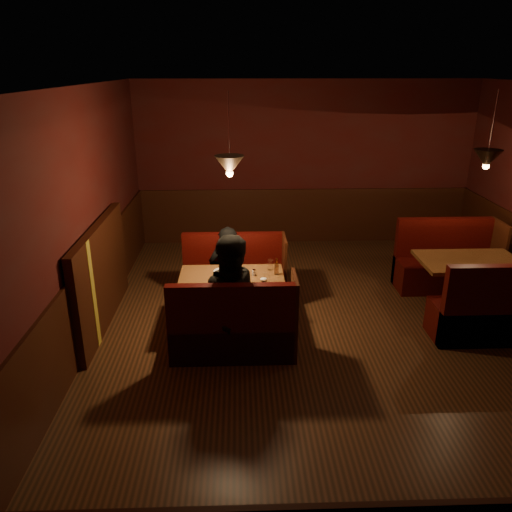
{
  "coord_description": "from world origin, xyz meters",
  "views": [
    {
      "loc": [
        -1.19,
        -5.39,
        3.11
      ],
      "look_at": [
        -0.99,
        0.24,
        0.95
      ],
      "focal_mm": 35.0,
      "sensor_mm": 36.0,
      "label": 1
    }
  ],
  "objects_px": {
    "second_table": "(468,273)",
    "second_bench_near": "(496,316)",
    "diner_a": "(228,254)",
    "diner_b": "(236,282)",
    "main_table": "(233,288)",
    "main_bench_near": "(234,333)",
    "second_bench_far": "(445,266)",
    "main_bench_far": "(235,281)"
  },
  "relations": [
    {
      "from": "second_table",
      "to": "second_bench_far",
      "type": "xyz_separation_m",
      "value": [
        0.03,
        0.78,
        -0.22
      ]
    },
    {
      "from": "second_bench_near",
      "to": "main_table",
      "type": "bearing_deg",
      "value": 171.74
    },
    {
      "from": "main_bench_near",
      "to": "second_bench_far",
      "type": "xyz_separation_m",
      "value": [
        3.12,
        1.83,
        0.02
      ]
    },
    {
      "from": "second_table",
      "to": "diner_a",
      "type": "height_order",
      "value": "diner_a"
    },
    {
      "from": "second_bench_far",
      "to": "main_bench_near",
      "type": "bearing_deg",
      "value": -149.57
    },
    {
      "from": "second_bench_near",
      "to": "diner_b",
      "type": "bearing_deg",
      "value": -177.31
    },
    {
      "from": "second_table",
      "to": "second_bench_far",
      "type": "relative_size",
      "value": 0.9
    },
    {
      "from": "second_table",
      "to": "second_bench_far",
      "type": "distance_m",
      "value": 0.81
    },
    {
      "from": "main_bench_near",
      "to": "second_bench_far",
      "type": "height_order",
      "value": "second_bench_far"
    },
    {
      "from": "second_bench_far",
      "to": "second_bench_near",
      "type": "height_order",
      "value": "same"
    },
    {
      "from": "diner_a",
      "to": "main_bench_near",
      "type": "bearing_deg",
      "value": 105.14
    },
    {
      "from": "main_bench_far",
      "to": "main_table",
      "type": "bearing_deg",
      "value": -91.15
    },
    {
      "from": "main_table",
      "to": "diner_a",
      "type": "bearing_deg",
      "value": 96.22
    },
    {
      "from": "second_bench_near",
      "to": "second_bench_far",
      "type": "bearing_deg",
      "value": 90.0
    },
    {
      "from": "second_bench_far",
      "to": "diner_a",
      "type": "relative_size",
      "value": 0.98
    },
    {
      "from": "second_bench_far",
      "to": "second_bench_near",
      "type": "bearing_deg",
      "value": -90.0
    },
    {
      "from": "main_bench_near",
      "to": "diner_b",
      "type": "bearing_deg",
      "value": 76.76
    },
    {
      "from": "diner_b",
      "to": "diner_a",
      "type": "bearing_deg",
      "value": 88.84
    },
    {
      "from": "second_table",
      "to": "main_bench_near",
      "type": "bearing_deg",
      "value": -161.17
    },
    {
      "from": "second_bench_near",
      "to": "main_bench_near",
      "type": "bearing_deg",
      "value": -174.97
    },
    {
      "from": "second_table",
      "to": "second_bench_far",
      "type": "bearing_deg",
      "value": 87.8
    },
    {
      "from": "second_bench_near",
      "to": "diner_b",
      "type": "distance_m",
      "value": 3.14
    },
    {
      "from": "second_bench_near",
      "to": "diner_a",
      "type": "distance_m",
      "value": 3.41
    },
    {
      "from": "main_bench_far",
      "to": "second_bench_near",
      "type": "relative_size",
      "value": 0.98
    },
    {
      "from": "second_bench_far",
      "to": "diner_a",
      "type": "bearing_deg",
      "value": -171.86
    },
    {
      "from": "main_bench_near",
      "to": "second_table",
      "type": "xyz_separation_m",
      "value": [
        3.09,
        1.05,
        0.24
      ]
    },
    {
      "from": "second_table",
      "to": "second_bench_near",
      "type": "relative_size",
      "value": 0.9
    },
    {
      "from": "main_bench_far",
      "to": "main_bench_near",
      "type": "bearing_deg",
      "value": -90.0
    },
    {
      "from": "second_table",
      "to": "second_bench_near",
      "type": "distance_m",
      "value": 0.81
    },
    {
      "from": "main_table",
      "to": "second_bench_far",
      "type": "distance_m",
      "value": 3.32
    },
    {
      "from": "second_table",
      "to": "diner_a",
      "type": "distance_m",
      "value": 3.19
    },
    {
      "from": "main_bench_near",
      "to": "second_bench_near",
      "type": "bearing_deg",
      "value": 5.03
    },
    {
      "from": "second_bench_near",
      "to": "diner_a",
      "type": "bearing_deg",
      "value": 161.06
    },
    {
      "from": "main_bench_near",
      "to": "second_table",
      "type": "relative_size",
      "value": 1.08
    },
    {
      "from": "second_table",
      "to": "diner_b",
      "type": "xyz_separation_m",
      "value": [
        -3.06,
        -0.92,
        0.33
      ]
    },
    {
      "from": "diner_a",
      "to": "diner_b",
      "type": "relative_size",
      "value": 0.84
    },
    {
      "from": "second_bench_far",
      "to": "diner_a",
      "type": "height_order",
      "value": "diner_a"
    },
    {
      "from": "second_table",
      "to": "diner_a",
      "type": "xyz_separation_m",
      "value": [
        -3.17,
        0.32,
        0.19
      ]
    },
    {
      "from": "diner_a",
      "to": "second_table",
      "type": "bearing_deg",
      "value": -174.17
    },
    {
      "from": "diner_a",
      "to": "diner_b",
      "type": "height_order",
      "value": "diner_b"
    },
    {
      "from": "main_table",
      "to": "second_bench_far",
      "type": "relative_size",
      "value": 0.89
    },
    {
      "from": "second_table",
      "to": "main_table",
      "type": "bearing_deg",
      "value": -174.04
    }
  ]
}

